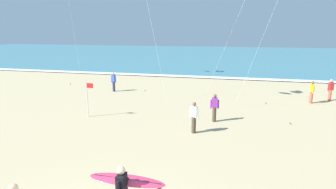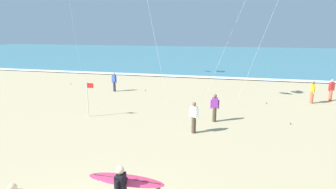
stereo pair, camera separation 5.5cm
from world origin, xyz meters
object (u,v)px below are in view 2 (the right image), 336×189
Objects in this scene: surfer_lead at (123,186)px; bystander_red_top at (331,90)px; bystander_white_top at (194,117)px; bystander_yellow_top at (312,92)px; bystander_blue_top at (114,82)px; bystander_purple_top at (215,108)px; lifeguard_flag at (88,96)px.

bystander_red_top is at bearing 59.31° from surfer_lead.
bystander_yellow_top is at bearing 47.26° from bystander_white_top.
bystander_blue_top is (-7.23, 15.07, -0.24)m from surfer_lead.
bystander_yellow_top is at bearing -142.72° from bystander_red_top.
bystander_purple_top is (0.85, 2.04, 0.00)m from bystander_white_top.
bystander_yellow_top is 10.54m from bystander_white_top.
surfer_lead is 16.72m from bystander_blue_top.
lifeguard_flag is at bearing -152.86° from bystander_red_top.
bystander_white_top is 0.76× the size of lifeguard_flag.
bystander_yellow_top is 1.00× the size of bystander_white_top.
bystander_white_top is 1.00× the size of bystander_red_top.
surfer_lead is at bearing -96.29° from bystander_white_top.
bystander_white_top is at bearing -112.69° from bystander_purple_top.
bystander_red_top is (16.67, 0.83, 0.00)m from bystander_blue_top.
bystander_yellow_top is at bearing 61.75° from surfer_lead.
surfer_lead is at bearing -64.38° from bystander_blue_top.
bystander_yellow_top is 1.00× the size of bystander_blue_top.
bystander_purple_top and bystander_red_top have the same top height.
lifeguard_flag is (-5.66, 8.17, 0.22)m from surfer_lead.
bystander_white_top is at bearing -10.17° from lifeguard_flag.
lifeguard_flag is (-15.10, -7.74, 0.45)m from bystander_red_top.
bystander_yellow_top is at bearing 25.87° from lifeguard_flag.
bystander_purple_top is at bearing 6.93° from lifeguard_flag.
bystander_blue_top and bystander_red_top have the same top height.
bystander_yellow_top and bystander_red_top have the same top height.
bystander_red_top is at bearing 41.26° from bystander_purple_top.
lifeguard_flag is (1.57, -6.91, 0.45)m from bystander_blue_top.
bystander_purple_top is at bearing -138.74° from bystander_red_top.
surfer_lead is 16.75m from bystander_yellow_top.
bystander_white_top is at bearing -132.74° from bystander_yellow_top.
bystander_purple_top is at bearing 79.82° from surfer_lead.
bystander_blue_top is at bearing 145.77° from bystander_purple_top.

